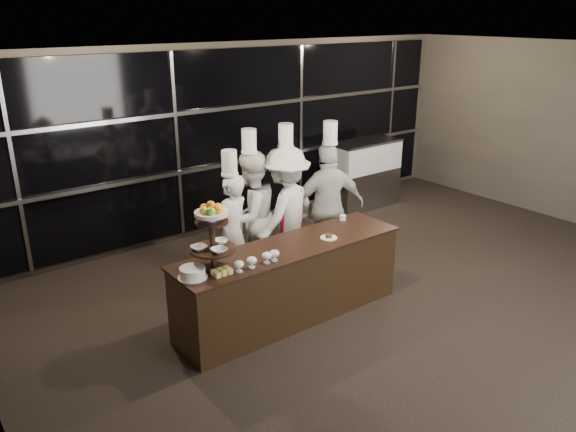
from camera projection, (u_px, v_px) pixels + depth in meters
room at (516, 220)px, 5.53m from camera, size 10.00×10.00×10.00m
window_wall at (242, 136)px, 9.21m from camera, size 8.60×0.10×2.80m
buffet_counter at (290, 281)px, 6.56m from camera, size 2.84×0.74×0.92m
display_stand at (212, 231)px, 5.69m from camera, size 0.48×0.48×0.74m
compotes at (258, 259)px, 5.87m from camera, size 0.56×0.11×0.12m
layer_cake at (192, 273)px, 5.62m from camera, size 0.30×0.30×0.11m
pastry_squares at (222, 272)px, 5.70m from camera, size 0.19×0.13×0.05m
small_plate at (329, 237)px, 6.61m from camera, size 0.20×0.20×0.05m
chef_cup at (343, 218)px, 7.18m from camera, size 0.08×0.08×0.07m
display_case at (364, 171)px, 10.28m from camera, size 1.36×0.59×1.24m
chef_a at (232, 232)px, 7.09m from camera, size 0.66×0.54×1.87m
chef_b at (251, 216)px, 7.43m from camera, size 0.97×0.83×2.05m
chef_c at (286, 212)px, 7.51m from camera, size 1.32×1.03×2.10m
chef_d at (328, 206)px, 7.74m from camera, size 1.13×0.75×2.09m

